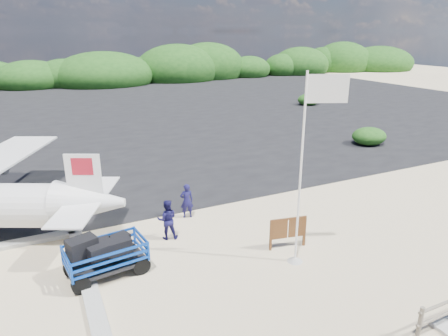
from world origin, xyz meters
The scene contains 9 objects.
ground centered at (0.00, 0.00, 0.00)m, with size 160.00×160.00×0.00m, color beige.
asphalt_apron centered at (0.00, 30.00, 0.00)m, with size 90.00×50.00×0.04m, color #B2B2B2, non-canonical shape.
vegetation_band centered at (0.00, 55.00, 0.00)m, with size 124.00×8.00×4.40m, color #B2B2B2, non-canonical shape.
baggage_cart centered at (-3.83, 1.53, 0.00)m, with size 2.75×1.57×1.37m, color #0B3DAC, non-canonical shape.
flagpole centered at (2.29, -0.48, 0.00)m, with size 1.32×0.55×6.58m, color white, non-canonical shape.
signboard centered at (2.57, 0.42, 0.00)m, with size 1.53×0.14×1.26m, color brown, non-canonical shape.
crew_a centered at (0.10, 4.47, 0.78)m, with size 0.57×0.37×1.55m, color #141244.
crew_b centered at (-1.24, 3.05, 0.81)m, with size 0.78×0.61×1.61m, color #141244.
aircraft_large centered at (9.62, 22.05, 0.00)m, with size 14.86×14.86×4.46m, color #B2B2B2, non-canonical shape.
Camera 1 is at (-5.26, -10.46, 7.70)m, focal length 32.00 mm.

